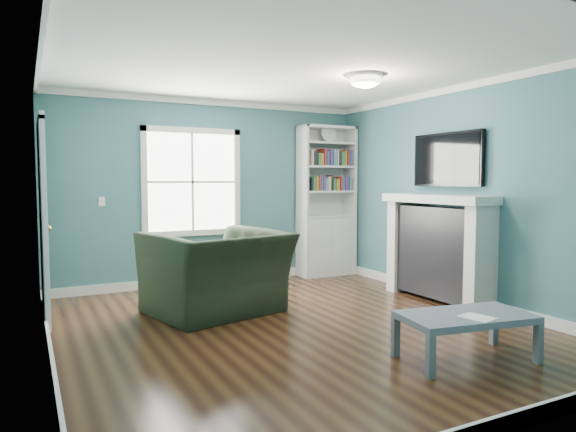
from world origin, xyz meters
name	(u,v)px	position (x,y,z in m)	size (l,w,h in m)	color
floor	(295,327)	(0.00, 0.00, 0.00)	(5.00, 5.00, 0.00)	black
room_walls	(295,169)	(0.00, 0.00, 1.58)	(5.00, 5.00, 5.00)	#3B6671
trim	(295,204)	(0.00, 0.00, 1.24)	(4.50, 5.00, 2.60)	white
window	(192,182)	(-0.30, 2.49, 1.45)	(1.40, 0.06, 1.50)	white
bookshelf	(326,216)	(1.77, 2.30, 0.92)	(0.90, 0.35, 2.31)	silver
fireplace	(438,249)	(2.08, 0.20, 0.64)	(0.44, 1.58, 1.30)	black
tv	(447,159)	(2.20, 0.20, 1.72)	(0.06, 1.10, 0.65)	black
door	(43,219)	(-2.22, 1.40, 1.07)	(0.12, 0.98, 2.17)	silver
ceiling_fixture	(365,80)	(0.90, 0.10, 2.55)	(0.38, 0.38, 0.15)	white
light_switch	(102,202)	(-1.50, 2.48, 1.20)	(0.08, 0.01, 0.12)	white
recliner	(217,259)	(-0.51, 0.87, 0.61)	(1.39, 0.91, 1.22)	black
coffee_table	(466,320)	(0.80, -1.47, 0.33)	(1.13, 0.74, 0.38)	#525C63
paper_sheet	(477,317)	(0.79, -1.60, 0.39)	(0.20, 0.25, 0.00)	white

